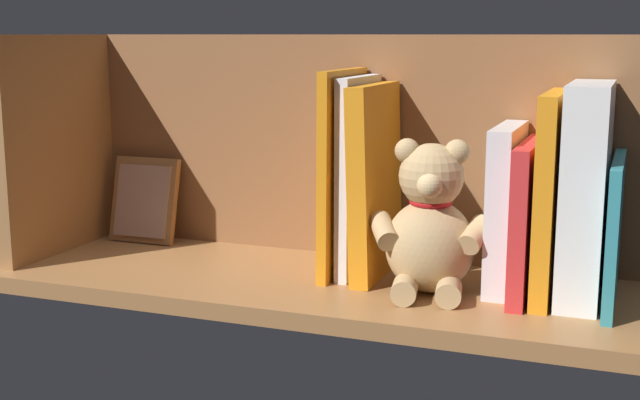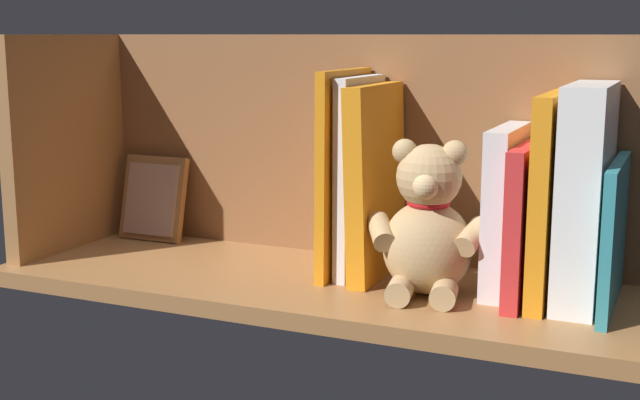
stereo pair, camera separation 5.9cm
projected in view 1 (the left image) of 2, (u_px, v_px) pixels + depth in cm
name	position (u px, v px, depth cm)	size (l,w,h in cm)	color
ground_plane	(320.00, 284.00, 113.51)	(85.77, 30.44, 2.20)	#9E6B3D
shelf_back_panel	(352.00, 146.00, 122.24)	(85.77, 1.50, 31.36)	brown
shelf_side_divider	(56.00, 145.00, 124.42)	(2.40, 24.44, 31.36)	#9E6B3D
book_0	(614.00, 231.00, 101.01)	(1.28, 19.61, 17.22)	teal
dictionary_thick_white	(586.00, 192.00, 102.33)	(4.89, 17.42, 25.85)	white
book_1	(551.00, 195.00, 103.61)	(2.19, 18.07, 24.71)	orange
book_2	(527.00, 218.00, 104.79)	(2.04, 18.66, 18.71)	red
book_3	(506.00, 207.00, 107.20)	(2.86, 15.26, 20.39)	silver
teddy_bear	(430.00, 226.00, 104.82)	(15.24, 13.50, 19.06)	tan
book_4	(375.00, 181.00, 112.14)	(2.52, 16.23, 25.12)	orange
book_5	(358.00, 175.00, 113.70)	(1.70, 14.57, 26.05)	silver
book_6	(342.00, 172.00, 113.61)	(1.35, 16.09, 26.93)	orange
picture_frame_leaning	(144.00, 200.00, 131.74)	(10.71, 4.50, 12.99)	#9E6B3D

